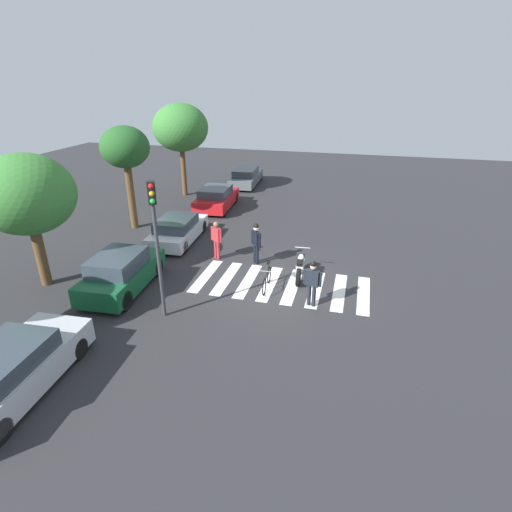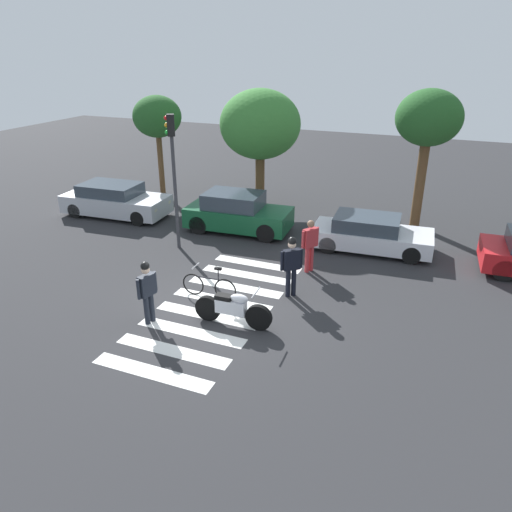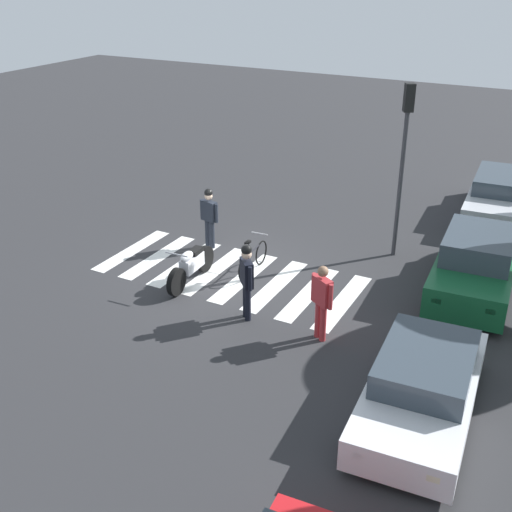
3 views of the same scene
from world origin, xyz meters
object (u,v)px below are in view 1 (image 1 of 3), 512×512
object	(u,v)px
police_motorcycle	(300,267)
car_green_compact	(121,273)
leaning_bicycle	(267,280)
pedestrian_bystander	(216,238)
car_grey_coupe	(246,177)
car_white_van	(178,230)
car_red_convertible	(216,198)
car_silver_sedan	(11,371)
officer_by_motorcycle	(312,280)
officer_on_foot	(256,240)
traffic_light_pole	(156,231)

from	to	relation	value
police_motorcycle	car_green_compact	xyz separation A→B (m)	(-2.74, 6.38, 0.25)
leaning_bicycle	pedestrian_bystander	xyz separation A→B (m)	(2.15, 2.79, 0.63)
car_grey_coupe	leaning_bicycle	bearing A→B (deg)	-161.21
leaning_bicycle	car_grey_coupe	world-z (taller)	car_grey_coupe
leaning_bicycle	car_white_van	bearing A→B (deg)	55.87
police_motorcycle	car_red_convertible	xyz separation A→B (m)	(7.93, 6.43, 0.18)
car_silver_sedan	car_red_convertible	xyz separation A→B (m)	(16.23, 0.32, -0.00)
car_grey_coupe	pedestrian_bystander	bearing A→B (deg)	-169.65
officer_by_motorcycle	car_silver_sedan	size ratio (longest dim) A/B	0.38
officer_by_motorcycle	car_white_van	xyz separation A→B (m)	(4.44, 7.17, -0.41)
leaning_bicycle	car_grey_coupe	xyz separation A→B (m)	(15.20, 5.17, 0.25)
officer_on_foot	car_red_convertible	xyz separation A→B (m)	(7.04, 4.35, -0.41)
police_motorcycle	leaning_bicycle	size ratio (longest dim) A/B	1.26
traffic_light_pole	car_red_convertible	bearing A→B (deg)	11.38
car_green_compact	car_grey_coupe	distance (m)	16.70
pedestrian_bystander	car_red_convertible	bearing A→B (deg)	19.93
pedestrian_bystander	car_green_compact	bearing A→B (deg)	145.59
car_silver_sedan	car_grey_coupe	distance (m)	22.25
officer_on_foot	traffic_light_pole	size ratio (longest dim) A/B	0.39
officer_on_foot	car_grey_coupe	xyz separation A→B (m)	(13.06, 4.19, -0.45)
leaning_bicycle	traffic_light_pole	world-z (taller)	traffic_light_pole
leaning_bicycle	car_red_convertible	world-z (taller)	car_red_convertible
car_white_van	car_red_convertible	world-z (taller)	car_red_convertible
car_white_van	car_grey_coupe	bearing A→B (deg)	-0.87
leaning_bicycle	officer_by_motorcycle	xyz separation A→B (m)	(-0.82, -1.82, 0.63)
police_motorcycle	leaning_bicycle	xyz separation A→B (m)	(-1.25, 1.09, -0.10)
officer_on_foot	pedestrian_bystander	world-z (taller)	officer_on_foot
police_motorcycle	car_red_convertible	bearing A→B (deg)	39.03
pedestrian_bystander	officer_by_motorcycle	bearing A→B (deg)	-122.80
car_white_van	car_grey_coupe	distance (m)	11.58
officer_by_motorcycle	car_grey_coupe	world-z (taller)	officer_by_motorcycle
pedestrian_bystander	traffic_light_pole	bearing A→B (deg)	178.32
car_red_convertible	car_green_compact	bearing A→B (deg)	-179.72
officer_by_motorcycle	car_green_compact	size ratio (longest dim) A/B	0.42
traffic_light_pole	car_white_van	bearing A→B (deg)	20.69
car_silver_sedan	car_grey_coupe	bearing A→B (deg)	0.39
officer_on_foot	car_green_compact	xyz separation A→B (m)	(-3.63, 4.30, -0.34)
car_red_convertible	officer_by_motorcycle	bearing A→B (deg)	-144.41
car_silver_sedan	officer_on_foot	bearing A→B (deg)	-23.71
police_motorcycle	car_red_convertible	distance (m)	10.21
car_red_convertible	car_grey_coupe	xyz separation A→B (m)	(6.02, -0.17, -0.04)
leaning_bicycle	car_green_compact	xyz separation A→B (m)	(-1.50, 5.29, 0.36)
officer_on_foot	car_green_compact	bearing A→B (deg)	130.18
car_white_van	car_grey_coupe	size ratio (longest dim) A/B	0.90
car_silver_sedan	leaning_bicycle	bearing A→B (deg)	-35.45
officer_on_foot	car_grey_coupe	size ratio (longest dim) A/B	0.39
officer_by_motorcycle	car_silver_sedan	bearing A→B (deg)	132.34
leaning_bicycle	traffic_light_pole	distance (m)	4.87
leaning_bicycle	officer_on_foot	world-z (taller)	officer_on_foot
car_white_van	officer_by_motorcycle	bearing A→B (deg)	-121.80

